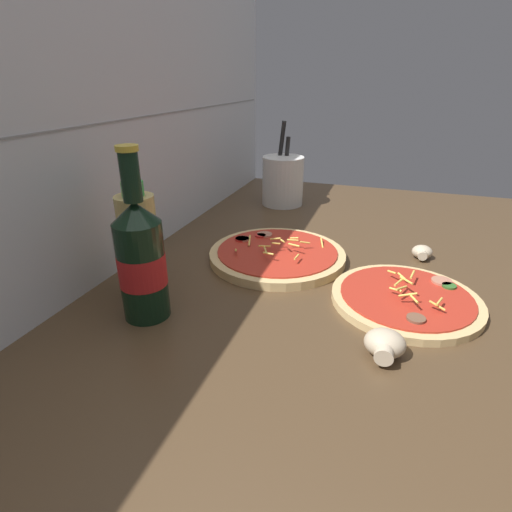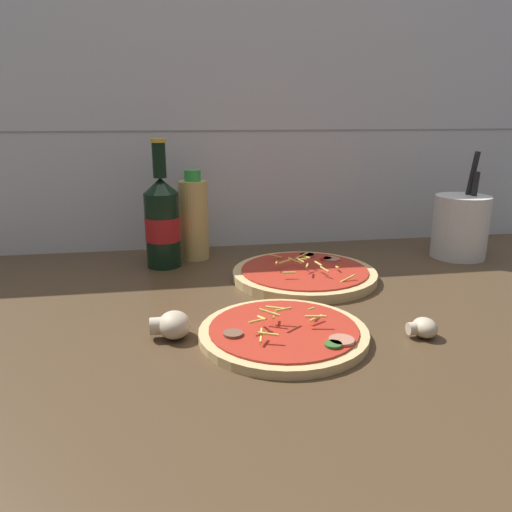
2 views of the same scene
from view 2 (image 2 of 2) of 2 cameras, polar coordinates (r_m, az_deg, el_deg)
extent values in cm
cube|color=#4C3823|center=(80.48, -0.39, -7.83)|extent=(160.00, 90.00, 2.50)
cube|color=silver|center=(118.85, -4.10, 14.11)|extent=(160.00, 1.00, 60.00)
cube|color=gray|center=(118.30, -4.07, 14.11)|extent=(156.80, 0.16, 0.30)
cylinder|color=tan|center=(72.97, 3.15, -8.83)|extent=(24.49, 24.49, 1.31)
cylinder|color=#B22D1E|center=(72.63, 3.16, -8.25)|extent=(21.55, 21.55, 0.30)
cylinder|color=brown|center=(70.09, -2.64, -8.86)|extent=(2.78, 2.78, 0.40)
cylinder|color=#B7755B|center=(69.10, 9.75, -9.47)|extent=(3.48, 3.48, 0.40)
cylinder|color=#336628|center=(67.71, 8.82, -9.98)|extent=(2.35, 2.35, 0.40)
cylinder|color=#EFCC56|center=(72.88, 2.27, -5.95)|extent=(2.99, 1.42, 0.51)
cylinder|color=#EFCC56|center=(67.53, 0.61, -9.06)|extent=(0.95, 2.54, 1.20)
cylinder|color=#EFCC56|center=(71.41, 1.05, -7.07)|extent=(0.97, 2.84, 0.97)
cylinder|color=#EFCC56|center=(72.30, 6.83, -6.88)|extent=(3.09, 0.94, 0.38)
cylinder|color=#EFCC56|center=(75.46, 6.30, -6.04)|extent=(1.59, 1.64, 0.67)
cylinder|color=#EFCC56|center=(74.15, 6.85, -7.07)|extent=(2.45, 1.77, 0.51)
cylinder|color=#EFCC56|center=(71.89, 3.12, -6.13)|extent=(3.01, 2.13, 0.79)
cylinder|color=#EFCC56|center=(72.35, 1.55, -6.46)|extent=(2.94, 1.92, 0.91)
cylinder|color=#EFCC56|center=(70.45, 0.12, -7.43)|extent=(2.77, 1.52, 0.44)
cylinder|color=#EFCC56|center=(67.24, 1.32, -8.90)|extent=(2.76, 1.28, 0.50)
cylinder|color=#EFCC56|center=(73.59, 2.10, -6.83)|extent=(0.99, 2.04, 0.40)
cylinder|color=tan|center=(98.07, 5.54, -2.15)|extent=(28.05, 28.05, 1.74)
cylinder|color=#B22D1E|center=(97.76, 5.56, -1.58)|extent=(24.68, 24.68, 0.30)
cylinder|color=#B7755B|center=(106.57, 5.89, 0.09)|extent=(3.15, 3.15, 0.40)
cylinder|color=red|center=(104.52, 8.00, -0.30)|extent=(2.34, 2.34, 0.40)
cylinder|color=#B7755B|center=(104.28, 8.63, -0.37)|extent=(3.44, 3.44, 0.40)
cylinder|color=red|center=(106.61, 5.84, 0.09)|extent=(3.08, 3.08, 0.40)
cylinder|color=#EFCC56|center=(97.80, 5.82, -0.13)|extent=(1.00, 2.20, 0.62)
cylinder|color=#EFCC56|center=(95.20, 7.14, -0.87)|extent=(0.98, 2.37, 0.48)
cylinder|color=#EFCC56|center=(97.74, 3.27, -0.64)|extent=(2.81, 1.69, 0.57)
cylinder|color=#EFCC56|center=(93.15, 7.83, -1.51)|extent=(1.37, 2.06, 0.80)
cylinder|color=#EFCC56|center=(103.46, 2.18, 0.00)|extent=(3.13, 1.54, 1.46)
cylinder|color=#EFCC56|center=(91.86, 10.41, -2.57)|extent=(3.30, 1.38, 1.27)
cylinder|color=#EFCC56|center=(99.24, 4.48, -0.54)|extent=(2.74, 2.04, 1.18)
cylinder|color=#EFCC56|center=(95.71, 5.46, -0.34)|extent=(1.81, 1.43, 0.63)
cylinder|color=#EFCC56|center=(91.57, 3.73, -1.92)|extent=(2.43, 0.58, 0.37)
cylinder|color=#EFCC56|center=(93.71, 5.87, -1.10)|extent=(1.29, 2.63, 0.49)
cylinder|color=#EFCC56|center=(97.06, 5.10, -0.50)|extent=(1.35, 1.72, 0.72)
cylinder|color=#EFCC56|center=(103.73, 5.22, 0.04)|extent=(3.27, 1.21, 1.42)
cylinder|color=#EFCC56|center=(96.18, 2.36, -0.76)|extent=(0.89, 2.37, 0.54)
cylinder|color=#EFCC56|center=(97.25, 9.29, -1.28)|extent=(0.53, 1.93, 0.70)
cylinder|color=black|center=(106.12, -10.61, 2.91)|extent=(7.18, 7.18, 15.55)
cone|color=black|center=(104.46, -10.87, 7.91)|extent=(7.18, 7.18, 3.15)
cylinder|color=black|center=(103.90, -11.01, 10.68)|extent=(2.73, 2.73, 7.00)
cylinder|color=gold|center=(103.64, -11.13, 12.83)|extent=(3.14, 3.14, 0.80)
cylinder|color=red|center=(106.06, -10.61, 3.08)|extent=(7.25, 7.25, 4.98)
cylinder|color=#D6B766|center=(110.82, -7.10, 4.07)|extent=(6.42, 6.42, 17.29)
cylinder|color=green|center=(109.25, -7.28, 9.12)|extent=(3.53, 3.53, 2.36)
cylinder|color=beige|center=(76.06, 17.62, -7.89)|extent=(1.84, 1.84, 1.84)
ellipsoid|color=#C6B293|center=(76.80, 18.72, -7.76)|extent=(3.48, 4.09, 2.86)
cylinder|color=beige|center=(73.45, -11.06, -7.84)|extent=(2.50, 2.50, 2.50)
ellipsoid|color=#C6B293|center=(73.41, -9.32, -7.77)|extent=(4.71, 5.55, 3.88)
cylinder|color=silver|center=(120.31, 22.31, 3.11)|extent=(11.89, 11.89, 13.90)
cylinder|color=black|center=(120.29, 23.54, 5.61)|extent=(1.46, 2.29, 13.66)
cylinder|color=black|center=(121.38, 23.13, 6.76)|extent=(2.86, 3.26, 17.90)
camera|label=1|loc=(0.84, -45.96, 13.80)|focal=28.00mm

